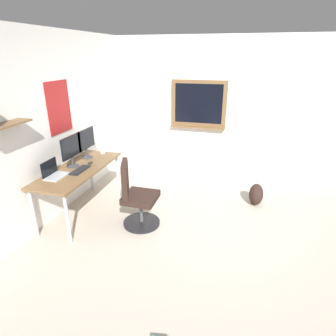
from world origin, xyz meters
TOP-DOWN VIEW (x-y plane):
  - ground_plane at (0.00, 0.00)m, footprint 5.20×5.20m
  - wall_back at (-0.01, 2.45)m, footprint 5.00×0.30m
  - wall_right at (2.45, 0.03)m, footprint 0.22×5.00m
  - desk at (0.08, 2.06)m, footprint 1.59×0.62m
  - office_chair at (-0.02, 1.13)m, footprint 0.53×0.55m
  - laptop at (-0.28, 2.21)m, footprint 0.31×0.21m
  - monitor_primary at (0.12, 2.16)m, footprint 0.46×0.17m
  - monitor_secondary at (0.52, 2.16)m, footprint 0.46×0.17m
  - keyboard at (0.00, 1.98)m, footprint 0.37×0.13m
  - computer_mouse at (0.28, 1.98)m, footprint 0.10×0.06m
  - coffee_mug at (0.78, 2.03)m, footprint 0.08×0.08m
  - backpack at (1.04, -0.49)m, footprint 0.32×0.22m

SIDE VIEW (x-z plane):
  - ground_plane at x=0.00m, z-range 0.00..0.00m
  - backpack at x=1.04m, z-range 0.00..0.35m
  - office_chair at x=-0.02m, z-range -0.07..0.88m
  - desk at x=0.08m, z-range 0.29..1.02m
  - keyboard at x=0.00m, z-range 0.72..0.74m
  - computer_mouse at x=0.28m, z-range 0.72..0.76m
  - coffee_mug at x=0.78m, z-range 0.72..0.82m
  - laptop at x=-0.28m, z-range 0.66..0.89m
  - monitor_primary at x=0.12m, z-range 0.76..1.23m
  - monitor_secondary at x=0.52m, z-range 0.76..1.23m
  - wall_right at x=2.45m, z-range 0.00..2.60m
  - wall_back at x=-0.01m, z-range 0.00..2.60m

